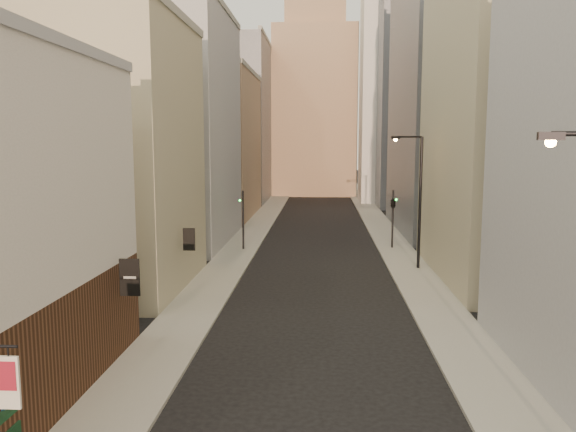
{
  "coord_description": "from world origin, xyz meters",
  "views": [
    {
      "loc": [
        0.26,
        -7.28,
        8.88
      ],
      "look_at": [
        -1.59,
        23.59,
        4.85
      ],
      "focal_mm": 35.0,
      "sensor_mm": 36.0,
      "label": 1
    }
  ],
  "objects_px": {
    "clock_tower": "(315,92)",
    "streetlamp_mid": "(417,194)",
    "traffic_light_right": "(393,203)",
    "white_tower": "(389,76)",
    "traffic_light_left": "(243,209)"
  },
  "relations": [
    {
      "from": "traffic_light_left",
      "to": "clock_tower",
      "type": "bearing_deg",
      "value": -107.59
    },
    {
      "from": "streetlamp_mid",
      "to": "traffic_light_right",
      "type": "relative_size",
      "value": 1.87
    },
    {
      "from": "white_tower",
      "to": "traffic_light_right",
      "type": "distance_m",
      "value": 41.26
    },
    {
      "from": "clock_tower",
      "to": "streetlamp_mid",
      "type": "relative_size",
      "value": 4.8
    },
    {
      "from": "clock_tower",
      "to": "traffic_light_right",
      "type": "xyz_separation_m",
      "value": [
        7.24,
        -52.37,
        -13.75
      ]
    },
    {
      "from": "white_tower",
      "to": "traffic_light_left",
      "type": "height_order",
      "value": "white_tower"
    },
    {
      "from": "traffic_light_left",
      "to": "traffic_light_right",
      "type": "relative_size",
      "value": 1.0
    },
    {
      "from": "traffic_light_right",
      "to": "clock_tower",
      "type": "bearing_deg",
      "value": -103.83
    },
    {
      "from": "clock_tower",
      "to": "traffic_light_right",
      "type": "height_order",
      "value": "clock_tower"
    },
    {
      "from": "clock_tower",
      "to": "streetlamp_mid",
      "type": "height_order",
      "value": "clock_tower"
    },
    {
      "from": "clock_tower",
      "to": "streetlamp_mid",
      "type": "distance_m",
      "value": 61.9
    },
    {
      "from": "clock_tower",
      "to": "traffic_light_left",
      "type": "distance_m",
      "value": 55.87
    },
    {
      "from": "streetlamp_mid",
      "to": "traffic_light_right",
      "type": "xyz_separation_m",
      "value": [
        -0.65,
        7.78,
        -1.46
      ]
    },
    {
      "from": "traffic_light_left",
      "to": "streetlamp_mid",
      "type": "bearing_deg",
      "value": 141.97
    },
    {
      "from": "traffic_light_left",
      "to": "traffic_light_right",
      "type": "xyz_separation_m",
      "value": [
        12.42,
        1.43,
        0.41
      ]
    }
  ]
}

